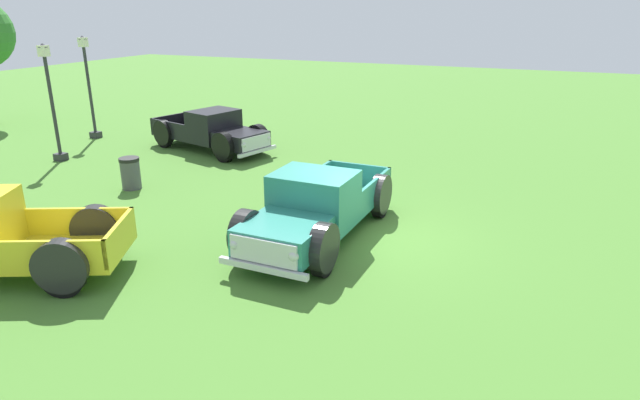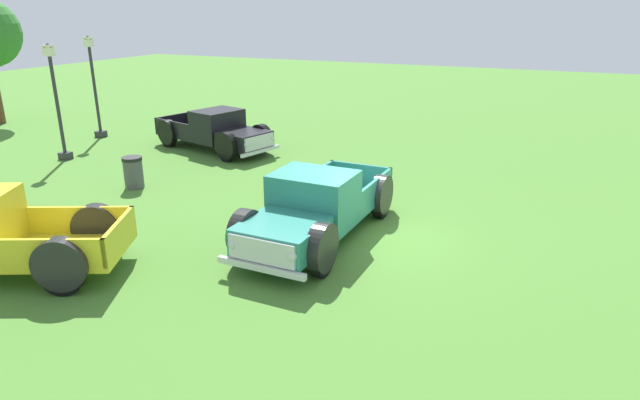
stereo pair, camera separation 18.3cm
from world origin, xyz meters
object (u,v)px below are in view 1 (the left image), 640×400
(pickup_truck_behind_right, at_px, (216,132))
(lamp_post_far, at_px, (89,86))
(lamp_post_near, at_px, (52,101))
(pickup_truck_foreground, at_px, (313,210))
(trash_can, at_px, (131,173))

(pickup_truck_behind_right, xyz_separation_m, lamp_post_far, (-0.10, 5.88, 1.40))
(lamp_post_near, bearing_deg, pickup_truck_behind_right, -52.94)
(pickup_truck_foreground, relative_size, trash_can, 5.68)
(pickup_truck_foreground, relative_size, pickup_truck_behind_right, 1.01)
(pickup_truck_foreground, bearing_deg, trash_can, 77.93)
(lamp_post_near, relative_size, trash_can, 4.22)
(lamp_post_far, bearing_deg, pickup_truck_behind_right, -89.07)
(lamp_post_far, xyz_separation_m, trash_can, (-4.68, -6.07, -1.66))
(trash_can, bearing_deg, lamp_post_far, 52.35)
(pickup_truck_foreground, xyz_separation_m, pickup_truck_behind_right, (6.19, 6.78, -0.05))
(lamp_post_near, distance_m, lamp_post_far, 3.54)
(pickup_truck_behind_right, height_order, trash_can, pickup_truck_behind_right)
(pickup_truck_behind_right, bearing_deg, lamp_post_near, 127.06)
(pickup_truck_behind_right, relative_size, lamp_post_far, 1.31)
(pickup_truck_foreground, distance_m, lamp_post_near, 11.57)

